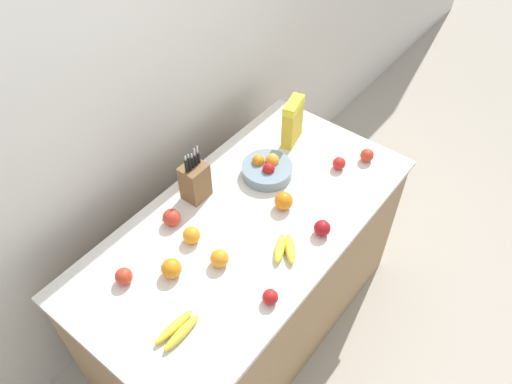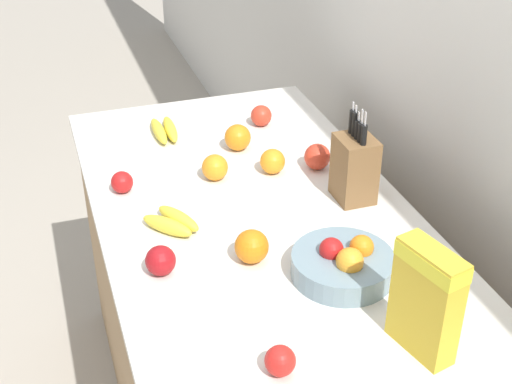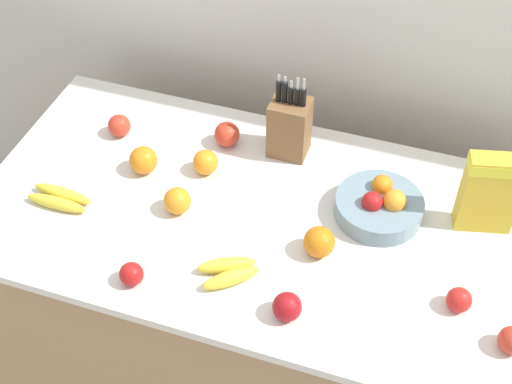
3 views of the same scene
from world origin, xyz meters
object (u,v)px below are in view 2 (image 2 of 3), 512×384
(apple_near_bananas, at_px, (161,261))
(orange_front_center, at_px, (252,247))
(cereal_box, at_px, (427,296))
(apple_front, at_px, (122,182))
(apple_rear, at_px, (261,116))
(apple_middle, at_px, (280,361))
(apple_by_knife_block, at_px, (317,157))
(orange_mid_right, at_px, (273,161))
(banana_bunch_left, at_px, (165,130))
(orange_by_cereal, at_px, (238,137))
(knife_block, at_px, (355,167))
(orange_front_right, at_px, (215,167))
(banana_bunch_right, at_px, (173,222))
(fruit_bowl, at_px, (343,263))

(apple_near_bananas, bearing_deg, orange_front_center, 84.54)
(cereal_box, distance_m, apple_near_bananas, 0.66)
(apple_front, bearing_deg, cereal_box, 30.46)
(cereal_box, distance_m, apple_rear, 1.18)
(apple_rear, height_order, apple_middle, apple_rear)
(apple_near_bananas, bearing_deg, apple_by_knife_block, 123.07)
(orange_mid_right, relative_size, orange_front_center, 0.89)
(apple_near_bananas, xyz_separation_m, apple_by_knife_block, (-0.38, 0.58, 0.00))
(banana_bunch_left, relative_size, apple_by_knife_block, 2.39)
(apple_front, xyz_separation_m, orange_mid_right, (0.03, 0.47, 0.01))
(apple_front, xyz_separation_m, apple_middle, (0.85, 0.19, 0.00))
(apple_by_knife_block, bearing_deg, orange_by_cereal, -135.31)
(banana_bunch_left, bearing_deg, knife_block, 37.07)
(banana_bunch_left, bearing_deg, apple_rear, 84.77)
(apple_front, bearing_deg, knife_block, 68.78)
(knife_block, xyz_separation_m, apple_middle, (0.60, -0.45, -0.07))
(cereal_box, xyz_separation_m, apple_rear, (-1.17, 0.03, -0.11))
(orange_front_right, bearing_deg, orange_by_cereal, 143.18)
(apple_middle, xyz_separation_m, orange_front_center, (-0.40, 0.07, 0.01))
(knife_block, xyz_separation_m, orange_front_center, (0.20, -0.38, -0.06))
(banana_bunch_left, relative_size, banana_bunch_right, 1.08)
(apple_near_bananas, distance_m, apple_middle, 0.45)
(knife_block, bearing_deg, orange_mid_right, -141.37)
(apple_by_knife_block, bearing_deg, orange_front_right, -96.30)
(cereal_box, distance_m, fruit_bowl, 0.31)
(cereal_box, relative_size, banana_bunch_left, 1.33)
(knife_block, distance_m, fruit_bowl, 0.39)
(orange_front_center, bearing_deg, apple_rear, 159.50)
(banana_bunch_right, bearing_deg, apple_middle, 8.91)
(apple_near_bananas, relative_size, apple_front, 1.17)
(knife_block, xyz_separation_m, apple_by_knife_block, (-0.20, -0.03, -0.06))
(knife_block, relative_size, apple_rear, 3.97)
(fruit_bowl, distance_m, banana_bunch_right, 0.50)
(apple_middle, bearing_deg, orange_by_cereal, 167.87)
(cereal_box, distance_m, orange_front_center, 0.50)
(apple_near_bananas, xyz_separation_m, orange_by_cereal, (-0.58, 0.38, 0.01))
(orange_front_center, bearing_deg, apple_front, -149.95)
(fruit_bowl, height_order, apple_rear, fruit_bowl)
(apple_front, bearing_deg, apple_rear, 119.16)
(apple_rear, bearing_deg, fruit_bowl, -5.39)
(banana_bunch_right, relative_size, orange_by_cereal, 2.08)
(apple_middle, relative_size, orange_mid_right, 0.85)
(knife_block, relative_size, cereal_box, 1.13)
(fruit_bowl, distance_m, banana_bunch_left, 0.95)
(apple_near_bananas, xyz_separation_m, orange_front_right, (-0.42, 0.26, 0.00))
(apple_rear, relative_size, apple_middle, 1.11)
(banana_bunch_left, bearing_deg, fruit_bowl, 15.77)
(apple_near_bananas, bearing_deg, apple_rear, 144.85)
(fruit_bowl, bearing_deg, apple_by_knife_block, 164.17)
(banana_bunch_right, distance_m, orange_mid_right, 0.42)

